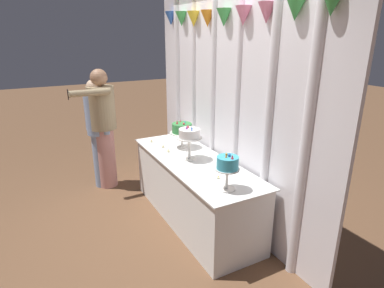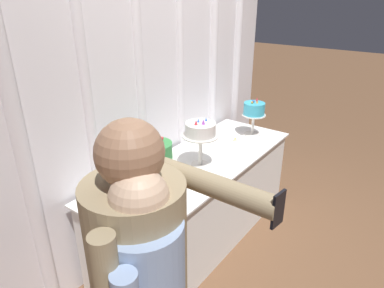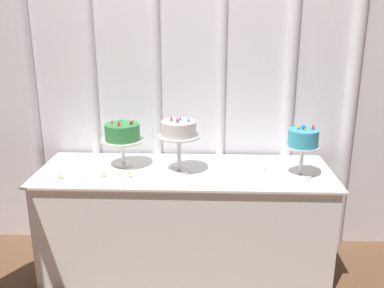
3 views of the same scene
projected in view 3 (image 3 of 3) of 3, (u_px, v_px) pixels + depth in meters
name	position (u px, v px, depth m)	size (l,w,h in m)	color
ground_plane	(185.00, 272.00, 3.09)	(24.00, 24.00, 0.00)	brown
draped_curtain	(189.00, 69.00, 3.15)	(3.32, 0.17, 2.69)	white
cake_table	(185.00, 219.00, 3.07)	(2.07, 0.72, 0.77)	white
cake_display_leftmost	(122.00, 134.00, 2.97)	(0.31, 0.31, 0.36)	silver
cake_display_center	(179.00, 132.00, 2.84)	(0.29, 0.29, 0.41)	silver
cake_display_rightmost	(303.00, 141.00, 2.78)	(0.23, 0.23, 0.36)	silver
tealight_far_left	(60.00, 178.00, 2.79)	(0.04, 0.04, 0.03)	beige
tealight_near_left	(103.00, 175.00, 2.83)	(0.04, 0.04, 0.03)	beige
tealight_near_right	(129.00, 176.00, 2.82)	(0.05, 0.05, 0.04)	beige
tealight_far_right	(265.00, 171.00, 2.92)	(0.04, 0.04, 0.03)	beige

